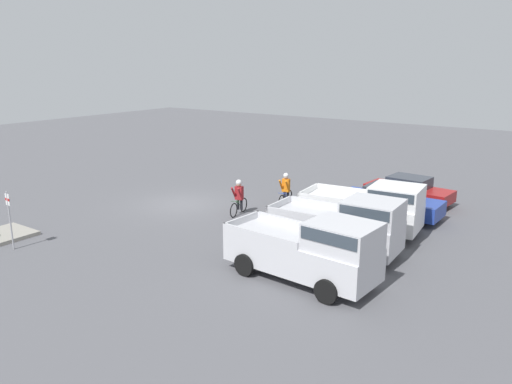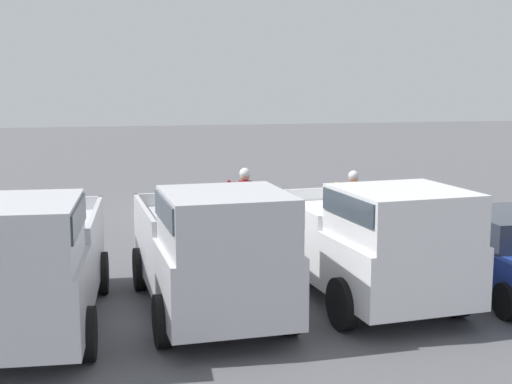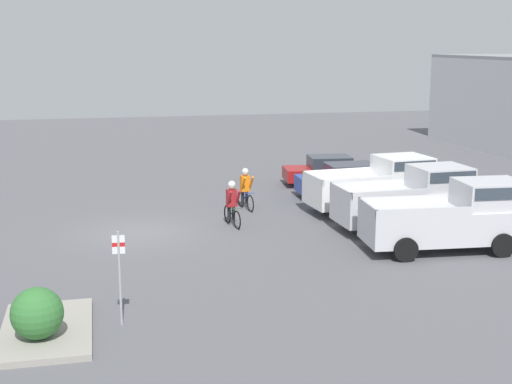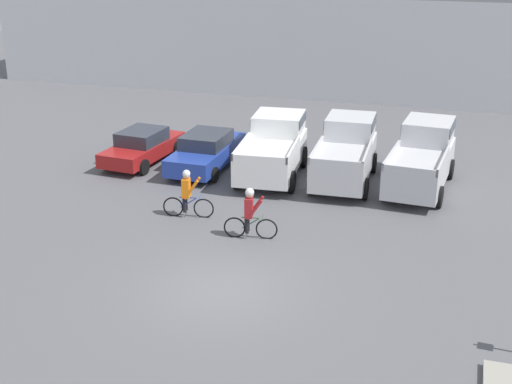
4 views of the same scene
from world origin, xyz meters
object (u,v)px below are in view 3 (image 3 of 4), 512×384
at_px(sedan_0, 329,170).
at_px(sedan_1, 351,181).
at_px(pickup_truck_2, 456,216).
at_px(cyclist_0, 232,202).
at_px(pickup_truck_0, 378,183).
at_px(fire_lane_sign, 119,269).
at_px(cyclist_1, 245,188).
at_px(pickup_truck_1, 412,198).
at_px(shrub, 37,313).

xyz_separation_m(sedan_0, sedan_1, (2.80, 0.04, 0.04)).
height_order(sedan_0, pickup_truck_2, pickup_truck_2).
bearing_deg(cyclist_0, pickup_truck_0, 98.71).
relative_size(pickup_truck_0, fire_lane_sign, 2.18).
relative_size(sedan_0, pickup_truck_2, 0.84).
xyz_separation_m(cyclist_1, fire_lane_sign, (11.18, -5.41, 0.54)).
height_order(sedan_0, cyclist_1, cyclist_1).
xyz_separation_m(pickup_truck_2, fire_lane_sign, (3.93, -10.83, 0.24)).
distance_m(pickup_truck_2, cyclist_1, 9.06).
xyz_separation_m(sedan_1, cyclist_0, (3.70, -5.99, 0.15)).
xyz_separation_m(pickup_truck_1, fire_lane_sign, (6.78, -10.64, 0.25)).
relative_size(sedan_0, shrub, 3.75).
xyz_separation_m(pickup_truck_2, cyclist_1, (-7.25, -5.42, -0.30)).
xyz_separation_m(cyclist_0, fire_lane_sign, (8.66, -4.37, 0.52)).
xyz_separation_m(sedan_1, pickup_truck_2, (8.43, 0.47, 0.43)).
distance_m(cyclist_0, cyclist_1, 2.72).
bearing_deg(sedan_1, sedan_0, -179.10).
height_order(pickup_truck_0, pickup_truck_2, pickup_truck_2).
relative_size(sedan_1, pickup_truck_2, 0.89).
height_order(sedan_0, fire_lane_sign, fire_lane_sign).
relative_size(sedan_1, pickup_truck_1, 0.95).
bearing_deg(shrub, sedan_1, 137.05).
xyz_separation_m(sedan_1, fire_lane_sign, (12.36, -10.36, 0.67)).
bearing_deg(pickup_truck_2, cyclist_0, -126.22).
height_order(sedan_0, pickup_truck_0, pickup_truck_0).
relative_size(pickup_truck_0, cyclist_1, 2.91).
bearing_deg(cyclist_1, pickup_truck_2, 36.78).
bearing_deg(pickup_truck_1, sedan_0, -177.82).
relative_size(sedan_1, fire_lane_sign, 2.03).
distance_m(sedan_0, cyclist_1, 6.32).
xyz_separation_m(pickup_truck_1, shrub, (7.54, -12.49, -0.42)).
height_order(cyclist_0, shrub, cyclist_0).
xyz_separation_m(cyclist_0, shrub, (9.42, -6.23, -0.14)).
distance_m(fire_lane_sign, shrub, 2.12).
xyz_separation_m(sedan_0, pickup_truck_1, (8.38, 0.32, 0.47)).
xyz_separation_m(pickup_truck_0, pickup_truck_2, (5.67, 0.35, 0.03)).
relative_size(sedan_1, cyclist_1, 2.70).
height_order(sedan_0, cyclist_0, cyclist_0).
bearing_deg(cyclist_0, shrub, -33.48).
relative_size(pickup_truck_0, pickup_truck_1, 1.03).
height_order(pickup_truck_0, pickup_truck_1, pickup_truck_1).
xyz_separation_m(pickup_truck_1, cyclist_0, (-1.88, -6.26, -0.27)).
relative_size(sedan_0, sedan_1, 0.94).
distance_m(pickup_truck_1, pickup_truck_2, 2.85).
distance_m(sedan_1, pickup_truck_0, 2.80).
bearing_deg(cyclist_0, cyclist_1, 157.61).
height_order(pickup_truck_2, cyclist_1, pickup_truck_2).
bearing_deg(shrub, pickup_truck_0, 130.02).
bearing_deg(cyclist_1, pickup_truck_1, 49.88).
xyz_separation_m(pickup_truck_0, pickup_truck_1, (2.82, 0.16, 0.02)).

